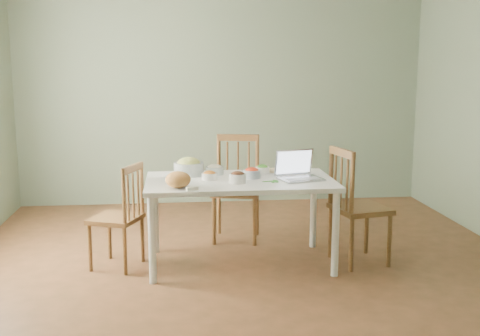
{
  "coord_description": "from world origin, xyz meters",
  "views": [
    {
      "loc": [
        -0.57,
        -4.79,
        1.76
      ],
      "look_at": [
        -0.04,
        0.15,
        0.86
      ],
      "focal_mm": 43.97,
      "sensor_mm": 36.0,
      "label": 1
    }
  ],
  "objects": [
    {
      "name": "bowl_redpep",
      "position": [
        0.07,
        0.2,
        0.8
      ],
      "size": [
        0.17,
        0.17,
        0.09
      ],
      "primitive_type": null,
      "rotation": [
        0.0,
        0.0,
        -0.09
      ],
      "color": "#BA2200",
      "rests_on": "dining_table"
    },
    {
      "name": "laptop",
      "position": [
        0.48,
        0.07,
        0.88
      ],
      "size": [
        0.42,
        0.37,
        0.25
      ],
      "primitive_type": null,
      "rotation": [
        0.0,
        0.0,
        0.25
      ],
      "color": "silver",
      "rests_on": "dining_table"
    },
    {
      "name": "floor",
      "position": [
        0.0,
        0.0,
        0.0
      ],
      "size": [
        5.0,
        5.0,
        0.0
      ],
      "primitive_type": "cube",
      "color": "#462D1A",
      "rests_on": "ground"
    },
    {
      "name": "bowl_onion",
      "position": [
        -0.24,
        0.4,
        0.8
      ],
      "size": [
        0.21,
        0.21,
        0.09
      ],
      "primitive_type": null,
      "rotation": [
        0.0,
        0.0,
        0.38
      ],
      "color": "beige",
      "rests_on": "dining_table"
    },
    {
      "name": "butter_stick",
      "position": [
        -0.46,
        -0.25,
        0.77
      ],
      "size": [
        0.1,
        0.06,
        0.03
      ],
      "primitive_type": "cube",
      "rotation": [
        0.0,
        0.0,
        0.4
      ],
      "color": "silver",
      "rests_on": "dining_table"
    },
    {
      "name": "bowl_carrot",
      "position": [
        -0.3,
        0.16,
        0.8
      ],
      "size": [
        0.16,
        0.16,
        0.08
      ],
      "primitive_type": null,
      "rotation": [
        0.0,
        0.0,
        -0.21
      ],
      "color": "orange",
      "rests_on": "dining_table"
    },
    {
      "name": "dining_table",
      "position": [
        -0.04,
        0.15,
        0.38
      ],
      "size": [
        1.62,
        0.91,
        0.76
      ],
      "primitive_type": null,
      "color": "white",
      "rests_on": "floor"
    },
    {
      "name": "wall_front",
      "position": [
        0.0,
        -2.5,
        1.35
      ],
      "size": [
        5.0,
        0.0,
        2.7
      ],
      "primitive_type": "cube",
      "color": "gray",
      "rests_on": "ground"
    },
    {
      "name": "chair_far",
      "position": [
        0.0,
        0.86,
        0.52
      ],
      "size": [
        0.54,
        0.52,
        1.04
      ],
      "primitive_type": null,
      "rotation": [
        0.0,
        0.0,
        -0.2
      ],
      "color": "#3F1F10",
      "rests_on": "floor"
    },
    {
      "name": "chair_left",
      "position": [
        -1.11,
        0.19,
        0.45
      ],
      "size": [
        0.5,
        0.51,
        0.9
      ],
      "primitive_type": null,
      "rotation": [
        0.0,
        0.0,
        -1.95
      ],
      "color": "#3F1F10",
      "rests_on": "floor"
    },
    {
      "name": "bread_boule",
      "position": [
        -0.57,
        -0.14,
        0.82
      ],
      "size": [
        0.26,
        0.26,
        0.13
      ],
      "primitive_type": "ellipsoid",
      "rotation": [
        0.0,
        0.0,
        -0.33
      ],
      "color": "#9E6B30",
      "rests_on": "dining_table"
    },
    {
      "name": "flatbread",
      "position": [
        0.36,
        0.48,
        0.77
      ],
      "size": [
        0.26,
        0.26,
        0.02
      ],
      "primitive_type": "cylinder",
      "rotation": [
        0.0,
        0.0,
        -0.37
      ],
      "color": "beige",
      "rests_on": "dining_table"
    },
    {
      "name": "basil_bunch",
      "position": [
        0.21,
        0.02,
        0.77
      ],
      "size": [
        0.17,
        0.17,
        0.02
      ],
      "primitive_type": null,
      "color": "#246D17",
      "rests_on": "dining_table"
    },
    {
      "name": "chair_right",
      "position": [
        1.02,
        0.07,
        0.51
      ],
      "size": [
        0.51,
        0.53,
        1.03
      ],
      "primitive_type": null,
      "rotation": [
        0.0,
        0.0,
        1.77
      ],
      "color": "#3F1F10",
      "rests_on": "floor"
    },
    {
      "name": "wall_back",
      "position": [
        0.0,
        2.5,
        1.35
      ],
      "size": [
        5.0,
        0.0,
        2.7
      ],
      "primitive_type": "cube",
      "color": "gray",
      "rests_on": "ground"
    },
    {
      "name": "bowl_broccoli",
      "position": [
        0.2,
        0.41,
        0.8
      ],
      "size": [
        0.15,
        0.15,
        0.08
      ],
      "primitive_type": null,
      "rotation": [
        0.0,
        0.0,
        0.25
      ],
      "color": "#215F15",
      "rests_on": "dining_table"
    },
    {
      "name": "bowl_squash",
      "position": [
        -0.47,
        0.39,
        0.83
      ],
      "size": [
        0.27,
        0.27,
        0.15
      ],
      "primitive_type": null,
      "rotation": [
        0.0,
        0.0,
        -0.0
      ],
      "color": "#CCBA66",
      "rests_on": "dining_table"
    },
    {
      "name": "bowl_mushroom",
      "position": [
        -0.07,
        0.01,
        0.81
      ],
      "size": [
        0.16,
        0.16,
        0.1
      ],
      "primitive_type": null,
      "rotation": [
        0.0,
        0.0,
        0.13
      ],
      "color": "black",
      "rests_on": "dining_table"
    }
  ]
}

